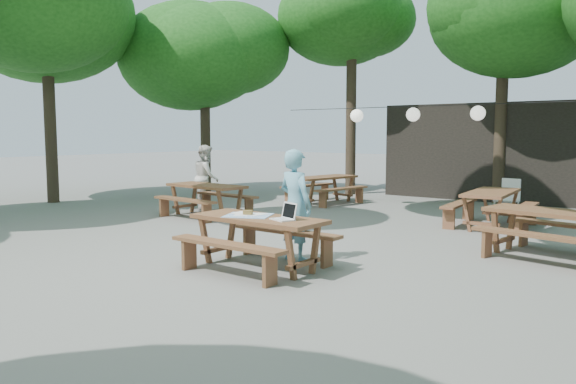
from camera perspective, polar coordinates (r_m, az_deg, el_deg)
The scene contains 13 objects.
ground at distance 9.27m, azimuth -2.64°, elevation -6.12°, with size 80.00×80.00×0.00m, color #62615D.
pavilion at distance 18.22m, azimuth 20.57°, elevation 3.91°, with size 6.00×3.00×2.80m, color black.
main_picnic_table at distance 8.12m, azimuth -3.03°, elevation -5.06°, with size 2.00×1.58×0.75m.
picnic_table_nw at distance 13.25m, azimuth -8.28°, elevation -0.81°, with size 2.04×1.68×0.75m.
picnic_table_ne at distance 9.63m, azimuth 25.35°, elevation -3.88°, with size 2.13×1.86×0.75m.
picnic_table_far_w at distance 15.62m, azimuth 3.67°, elevation 0.27°, with size 1.84×2.11×0.75m.
picnic_table_far_e at distance 12.37m, azimuth 19.91°, elevation -1.59°, with size 1.75×2.07×0.75m.
woman at distance 8.54m, azimuth 0.75°, elevation -1.34°, with size 0.62×0.41×1.71m, color #6EB1CA.
second_person at distance 14.53m, azimuth -8.30°, elevation 1.51°, with size 0.80×0.62×1.65m, color silver.
plastic_chair at distance 13.86m, azimuth 21.33°, elevation -1.40°, with size 0.51×0.51×0.90m.
laptop at distance 7.75m, azimuth -0.25°, elevation -2.40°, with size 0.40×0.35×0.24m.
tabletop_clutter at distance 8.19m, azimuth -4.09°, elevation -2.31°, with size 0.82×0.77×0.08m.
paper_lanterns at distance 14.26m, azimuth 12.64°, elevation 7.70°, with size 9.00×0.34×0.38m.
Camera 1 is at (5.86, -6.91, 1.94)m, focal length 35.00 mm.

